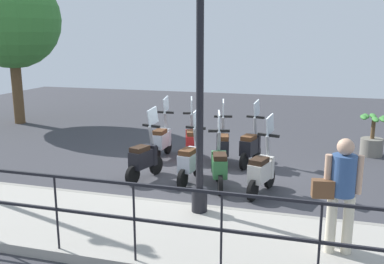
% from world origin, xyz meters
% --- Properties ---
extents(ground_plane, '(28.00, 28.00, 0.00)m').
position_xyz_m(ground_plane, '(0.00, 0.00, 0.00)').
color(ground_plane, '#38383D').
extents(promenade_walkway, '(2.20, 20.00, 0.15)m').
position_xyz_m(promenade_walkway, '(-3.15, 0.00, 0.07)').
color(promenade_walkway, '#A39E93').
rests_on(promenade_walkway, ground_plane).
extents(fence_railing, '(0.04, 16.03, 1.07)m').
position_xyz_m(fence_railing, '(-4.20, 0.00, 0.89)').
color(fence_railing, black).
rests_on(fence_railing, promenade_walkway).
extents(lamp_post_near, '(0.26, 0.90, 4.58)m').
position_xyz_m(lamp_post_near, '(-2.40, -0.38, 2.19)').
color(lamp_post_near, black).
rests_on(lamp_post_near, promenade_walkway).
extents(pedestrian_with_bag, '(0.37, 0.64, 1.59)m').
position_xyz_m(pedestrian_with_bag, '(-3.25, -2.53, 1.08)').
color(pedestrian_with_bag, beige).
rests_on(pedestrian_with_bag, promenade_walkway).
extents(tree_large, '(3.31, 3.31, 5.24)m').
position_xyz_m(tree_large, '(3.79, 7.94, 3.57)').
color(tree_large, brown).
rests_on(tree_large, ground_plane).
extents(potted_palm, '(1.06, 0.66, 1.05)m').
position_xyz_m(potted_palm, '(2.68, -3.62, 0.45)').
color(potted_palm, slate).
rests_on(potted_palm, ground_plane).
extents(scooter_near_0, '(1.20, 0.53, 1.54)m').
position_xyz_m(scooter_near_0, '(-0.91, -1.23, 0.48)').
color(scooter_near_0, black).
rests_on(scooter_near_0, ground_plane).
extents(scooter_near_1, '(1.20, 0.53, 1.54)m').
position_xyz_m(scooter_near_1, '(-0.81, -0.37, 0.48)').
color(scooter_near_1, black).
rests_on(scooter_near_1, ground_plane).
extents(scooter_near_2, '(1.23, 0.44, 1.54)m').
position_xyz_m(scooter_near_2, '(-0.64, 0.29, 0.48)').
color(scooter_near_2, black).
rests_on(scooter_near_2, ground_plane).
extents(scooter_near_3, '(1.21, 0.53, 1.54)m').
position_xyz_m(scooter_near_3, '(-0.72, 1.30, 0.48)').
color(scooter_near_3, black).
rests_on(scooter_near_3, ground_plane).
extents(scooter_far_0, '(1.22, 0.50, 1.54)m').
position_xyz_m(scooter_far_0, '(0.95, -0.74, 0.48)').
color(scooter_far_0, black).
rests_on(scooter_far_0, ground_plane).
extents(scooter_far_1, '(1.22, 0.50, 1.54)m').
position_xyz_m(scooter_far_1, '(0.81, -0.09, 0.48)').
color(scooter_far_1, black).
rests_on(scooter_far_1, ground_plane).
extents(scooter_far_2, '(1.20, 0.55, 1.54)m').
position_xyz_m(scooter_far_2, '(1.04, 0.75, 0.48)').
color(scooter_far_2, black).
rests_on(scooter_far_2, ground_plane).
extents(scooter_far_3, '(1.23, 0.44, 1.54)m').
position_xyz_m(scooter_far_3, '(0.96, 1.51, 0.48)').
color(scooter_far_3, black).
rests_on(scooter_far_3, ground_plane).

